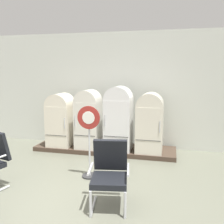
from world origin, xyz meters
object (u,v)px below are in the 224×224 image
refrigerator_0 (61,118)px  armchair_right (110,171)px  sign_stand (89,143)px  refrigerator_2 (118,116)px  refrigerator_3 (150,121)px  refrigerator_1 (88,117)px

refrigerator_0 → armchair_right: size_ratio=1.37×
sign_stand → armchair_right: bearing=-55.2°
refrigerator_0 → refrigerator_2: (1.61, -0.02, 0.12)m
refrigerator_3 → sign_stand: bearing=-123.3°
armchair_right → sign_stand: (-0.65, 0.94, 0.15)m
refrigerator_3 → armchair_right: 2.60m
armchair_right → sign_stand: sign_stand is taller
armchair_right → sign_stand: bearing=124.8°
refrigerator_1 → armchair_right: (1.20, -2.51, -0.36)m
refrigerator_2 → armchair_right: bearing=-81.3°
armchair_right → sign_stand: 1.15m
refrigerator_1 → sign_stand: bearing=-70.7°
refrigerator_0 → refrigerator_2: 1.61m
refrigerator_0 → refrigerator_1: size_ratio=0.93×
sign_stand → refrigerator_1: bearing=109.3°
refrigerator_3 → sign_stand: refrigerator_3 is taller
refrigerator_0 → refrigerator_2: refrigerator_2 is taller
refrigerator_3 → armchair_right: refrigerator_3 is taller
refrigerator_1 → sign_stand: 1.68m
refrigerator_2 → refrigerator_3: bearing=3.2°
refrigerator_0 → refrigerator_1: (0.79, -0.01, 0.06)m
refrigerator_1 → refrigerator_2: size_ratio=0.94×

